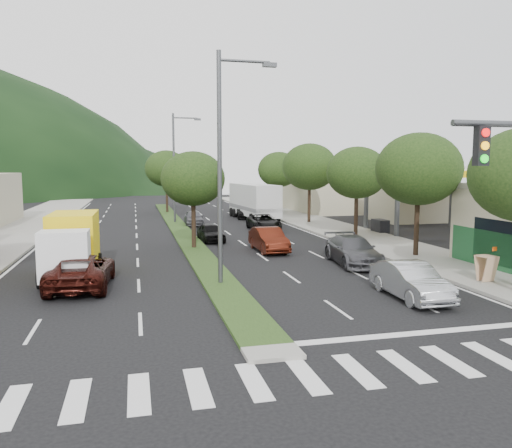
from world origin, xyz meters
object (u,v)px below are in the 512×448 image
object	(u,v)px
tree_r_c	(357,173)
box_truck	(72,247)
streetlight_mid	(176,162)
streetlight_near	(224,157)
car_queue_c	(269,240)
tree_r_e	(279,170)
a_frame_sign	(486,266)
tree_r_d	(310,167)
tree_med_near	(193,179)
sedan_silver	(410,281)
car_queue_b	(353,250)
motorhome	(254,201)
car_queue_f	(245,212)
suv_maroon	(82,271)
car_queue_a	(211,232)
car_queue_e	(194,218)
tree_r_b	(419,169)
tree_med_far	(166,169)
car_queue_d	(264,222)

from	to	relation	value
tree_r_c	box_truck	xyz separation A→B (m)	(-18.48, -8.62, -3.35)
streetlight_mid	box_truck	distance (m)	23.02
streetlight_near	car_queue_c	bearing A→B (deg)	62.65
tree_r_e	car_queue_c	distance (m)	25.49
a_frame_sign	tree_r_d	bearing A→B (deg)	79.52
tree_r_e	tree_med_near	bearing A→B (deg)	-118.61
streetlight_near	sedan_silver	world-z (taller)	streetlight_near
car_queue_b	motorhome	size ratio (longest dim) A/B	0.55
motorhome	car_queue_f	bearing A→B (deg)	111.31
tree_r_d	tree_med_near	xyz separation A→B (m)	(-12.00, -12.00, -0.75)
suv_maroon	motorhome	distance (m)	29.35
tree_r_e	car_queue_a	xyz separation A→B (m)	(-10.46, -18.96, -4.26)
suv_maroon	car_queue_e	world-z (taller)	suv_maroon
tree_r_b	sedan_silver	bearing A→B (deg)	-122.64
motorhome	tree_med_near	bearing A→B (deg)	-119.91
streetlight_mid	car_queue_e	xyz separation A→B (m)	(1.29, -1.96, -4.91)
tree_med_near	a_frame_sign	size ratio (longest dim) A/B	3.87
tree_r_e	car_queue_e	xyz separation A→B (m)	(-10.50, -8.96, -4.22)
car_queue_e	a_frame_sign	world-z (taller)	a_frame_sign
car_queue_b	box_truck	distance (m)	14.16
car_queue_c	car_queue_f	distance (m)	20.22
streetlight_mid	car_queue_b	bearing A→B (deg)	-71.25
tree_med_far	streetlight_mid	distance (m)	11.02
tree_r_e	motorhome	distance (m)	7.25
car_queue_f	tree_med_near	bearing A→B (deg)	-105.90
car_queue_f	box_truck	xyz separation A→B (m)	(-13.82, -24.66, 0.73)
tree_r_c	a_frame_sign	xyz separation A→B (m)	(-0.64, -14.69, -3.91)
tree_med_near	car_queue_f	world-z (taller)	tree_med_near
box_truck	tree_r_e	bearing A→B (deg)	-122.54
car_queue_c	suv_maroon	bearing A→B (deg)	-146.16
car_queue_a	car_queue_f	world-z (taller)	car_queue_f
suv_maroon	a_frame_sign	distance (m)	17.60
tree_r_c	tree_r_e	world-z (taller)	tree_r_e
car_queue_f	box_truck	size ratio (longest dim) A/B	0.77
car_queue_f	streetlight_near	bearing A→B (deg)	-98.03
car_queue_c	tree_med_near	bearing A→B (deg)	154.87
streetlight_mid	car_queue_a	world-z (taller)	streetlight_mid
sedan_silver	a_frame_sign	distance (m)	4.67
car_queue_f	tree_r_b	bearing A→B (deg)	-72.79
streetlight_mid	a_frame_sign	distance (m)	30.23
tree_r_b	sedan_silver	world-z (taller)	tree_r_b
tree_med_near	box_truck	xyz separation A→B (m)	(-6.48, -6.62, -3.03)
streetlight_mid	car_queue_b	distance (m)	23.69
tree_r_c	car_queue_b	xyz separation A→B (m)	(-4.34, -8.96, -4.01)
tree_med_near	car_queue_d	world-z (taller)	tree_med_near
streetlight_near	sedan_silver	xyz separation A→B (m)	(6.67, -4.01, -4.87)
car_queue_c	tree_med_far	bearing A→B (deg)	97.95
tree_r_e	car_queue_e	distance (m)	14.43
car_queue_b	tree_r_c	bearing A→B (deg)	69.97
tree_med_near	tree_r_b	bearing A→B (deg)	-26.57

